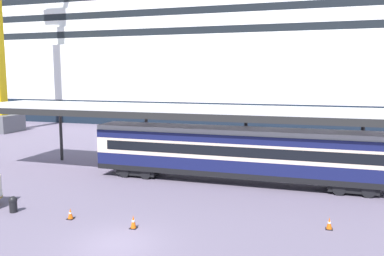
{
  "coord_description": "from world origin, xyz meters",
  "views": [
    {
      "loc": [
        8.76,
        -16.16,
        7.96
      ],
      "look_at": [
        1.05,
        8.66,
        4.5
      ],
      "focal_mm": 37.1,
      "sensor_mm": 36.0,
      "label": 1
    }
  ],
  "objects": [
    {
      "name": "quay_bollard",
      "position": [
        -7.87,
        2.1,
        0.52
      ],
      "size": [
        0.48,
        0.48,
        0.96
      ],
      "color": "black",
      "rests_on": "ground"
    },
    {
      "name": "ground_plane",
      "position": [
        0.0,
        0.0,
        0.0
      ],
      "size": [
        400.0,
        400.0,
        0.0
      ],
      "primitive_type": "plane",
      "color": "slate"
    },
    {
      "name": "traffic_cone_near",
      "position": [
        -0.07,
        1.92,
        0.35
      ],
      "size": [
        0.36,
        0.36,
        0.72
      ],
      "color": "black",
      "rests_on": "ground"
    },
    {
      "name": "cruise_ship",
      "position": [
        1.81,
        55.82,
        12.84
      ],
      "size": [
        136.84,
        29.93,
        38.19
      ],
      "color": "black",
      "rests_on": "ground"
    },
    {
      "name": "train_carriage",
      "position": [
        3.51,
        12.36,
        2.31
      ],
      "size": [
        21.99,
        2.81,
        4.11
      ],
      "color": "black",
      "rests_on": "ground"
    },
    {
      "name": "traffic_cone_mid",
      "position": [
        -4.02,
        2.13,
        0.3
      ],
      "size": [
        0.36,
        0.36,
        0.61
      ],
      "color": "black",
      "rests_on": "ground"
    },
    {
      "name": "traffic_cone_far",
      "position": [
        9.72,
        4.83,
        0.31
      ],
      "size": [
        0.36,
        0.36,
        0.64
      ],
      "color": "black",
      "rests_on": "ground"
    },
    {
      "name": "platform_canopy",
      "position": [
        3.51,
        12.77,
        5.33
      ],
      "size": [
        43.64,
        5.81,
        5.57
      ],
      "color": "silver",
      "rests_on": "ground"
    }
  ]
}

